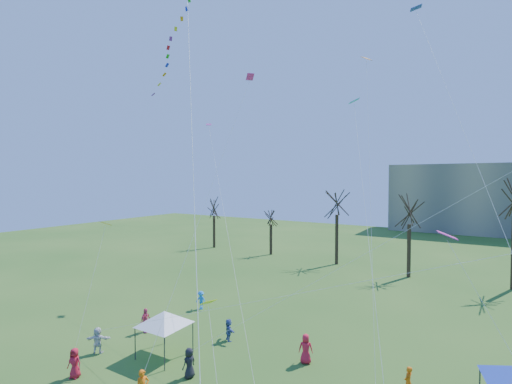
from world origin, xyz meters
The scene contains 5 objects.
bare_tree_row centered at (5.82, 36.03, 7.34)m, with size 67.89×8.27×12.16m.
big_box_kite centered at (-6.67, 5.44, 19.72)m, with size 6.07×6.30×26.14m.
canopy_tent_white centered at (-8.48, 6.10, 2.54)m, with size 4.00×4.00×3.00m.
festival_crowd centered at (-0.92, 5.90, 0.86)m, with size 26.46×14.78×1.84m.
small_kites_aloft centered at (0.29, 10.29, 13.21)m, with size 29.53×18.85×32.88m.
Camera 1 is at (8.71, -10.42, 11.63)m, focal length 25.00 mm.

